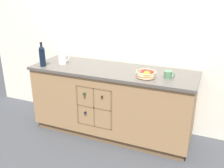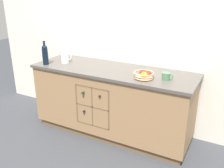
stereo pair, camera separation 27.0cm
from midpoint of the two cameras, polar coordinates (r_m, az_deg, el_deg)
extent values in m
plane|color=#383A3F|center=(3.48, -2.26, -10.83)|extent=(14.00, 14.00, 0.00)
cube|color=silver|center=(3.37, 0.26, 11.37)|extent=(4.45, 0.06, 2.55)
cube|color=brown|center=(3.46, -2.27, -10.19)|extent=(1.99, 0.58, 0.09)
cube|color=#99724C|center=(3.26, -2.38, -3.70)|extent=(2.05, 0.64, 0.77)
cube|color=#514C47|center=(3.12, -2.48, 3.04)|extent=(2.09, 0.68, 0.03)
cube|color=brown|center=(3.13, -5.82, -4.74)|extent=(0.46, 0.01, 0.51)
cube|color=brown|center=(3.19, -9.91, -4.37)|extent=(0.02, 0.10, 0.51)
cube|color=brown|center=(2.99, -2.39, -5.89)|extent=(0.02, 0.10, 0.51)
cube|color=brown|center=(3.20, -6.10, -9.22)|extent=(0.46, 0.10, 0.02)
cube|color=brown|center=(3.08, -6.28, -5.12)|extent=(0.46, 0.10, 0.02)
cube|color=brown|center=(2.98, -6.47, -0.71)|extent=(0.46, 0.10, 0.02)
cube|color=brown|center=(3.08, -6.28, -5.12)|extent=(0.02, 0.10, 0.51)
cylinder|color=black|center=(3.25, -7.18, -5.38)|extent=(0.07, 0.18, 0.07)
cylinder|color=black|center=(3.15, -8.35, -6.33)|extent=(0.03, 0.08, 0.03)
cylinder|color=#19381E|center=(3.14, -7.46, -1.26)|extent=(0.07, 0.19, 0.07)
cylinder|color=#19381E|center=(3.03, -8.71, -2.12)|extent=(0.03, 0.08, 0.03)
cylinder|color=black|center=(3.05, -3.53, -1.81)|extent=(0.07, 0.19, 0.07)
cylinder|color=black|center=(2.94, -4.68, -2.73)|extent=(0.03, 0.08, 0.03)
cylinder|color=tan|center=(2.83, 5.06, 1.57)|extent=(0.10, 0.10, 0.01)
cone|color=tan|center=(2.81, 5.08, 2.27)|extent=(0.21, 0.21, 0.06)
torus|color=tan|center=(2.81, 5.09, 2.71)|extent=(0.23, 0.23, 0.02)
sphere|color=red|center=(2.85, 4.79, 2.65)|extent=(0.08, 0.08, 0.08)
sphere|color=red|center=(2.83, 5.99, 2.41)|extent=(0.07, 0.07, 0.07)
sphere|color=orange|center=(2.78, 5.20, 2.16)|extent=(0.08, 0.08, 0.08)
cylinder|color=white|center=(3.41, -13.58, 5.89)|extent=(0.10, 0.10, 0.18)
torus|color=white|center=(3.39, -13.70, 7.26)|extent=(0.11, 0.11, 0.01)
torus|color=white|center=(3.38, -12.83, 5.96)|extent=(0.11, 0.01, 0.11)
cylinder|color=#4C7A56|center=(2.83, 10.01, 2.11)|extent=(0.09, 0.09, 0.08)
torus|color=#4C7A56|center=(2.82, 10.95, 2.02)|extent=(0.06, 0.01, 0.06)
cylinder|color=black|center=(3.37, -17.85, 5.60)|extent=(0.08, 0.08, 0.21)
sphere|color=black|center=(3.35, -18.07, 7.55)|extent=(0.07, 0.07, 0.07)
cylinder|color=black|center=(3.34, -18.14, 8.08)|extent=(0.03, 0.03, 0.09)
cylinder|color=black|center=(3.33, -18.23, 8.94)|extent=(0.03, 0.03, 0.01)
camera|label=1|loc=(0.14, -92.43, -0.92)|focal=40.00mm
camera|label=2|loc=(0.14, 87.57, 0.92)|focal=40.00mm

